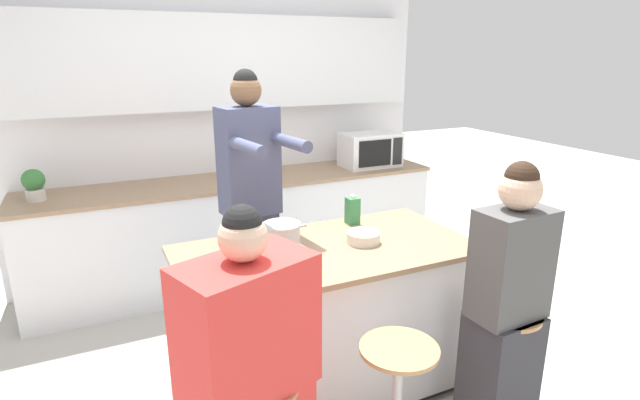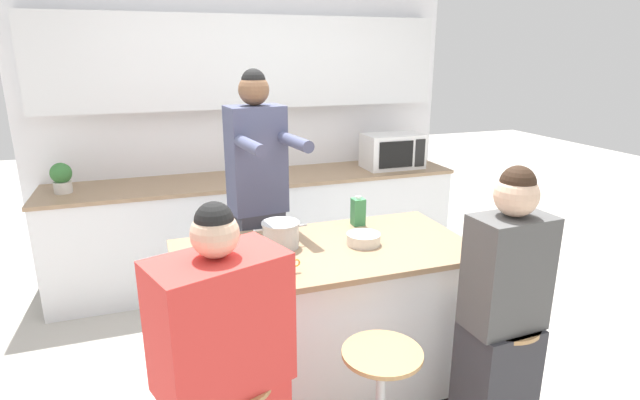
% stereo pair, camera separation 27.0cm
% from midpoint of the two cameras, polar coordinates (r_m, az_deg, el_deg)
% --- Properties ---
extents(ground_plane, '(16.00, 16.00, 0.00)m').
position_cam_midpoint_polar(ground_plane, '(3.16, -1.92, -20.56)').
color(ground_plane, '#B2ADA3').
extents(wall_back, '(3.67, 0.22, 2.70)m').
position_cam_midpoint_polar(wall_back, '(4.42, -12.55, 11.44)').
color(wall_back, white).
rests_on(wall_back, ground_plane).
extents(back_counter, '(3.41, 0.66, 0.89)m').
position_cam_midpoint_polar(back_counter, '(4.35, -10.71, -3.34)').
color(back_counter, silver).
rests_on(back_counter, ground_plane).
extents(kitchen_island, '(1.62, 0.83, 0.88)m').
position_cam_midpoint_polar(kitchen_island, '(2.91, -2.01, -13.53)').
color(kitchen_island, black).
rests_on(kitchen_island, ground_plane).
extents(bar_stool_rightmost, '(0.38, 0.38, 0.69)m').
position_cam_midpoint_polar(bar_stool_rightmost, '(2.78, 17.07, -18.12)').
color(bar_stool_rightmost, tan).
rests_on(bar_stool_rightmost, ground_plane).
extents(person_cooking, '(0.41, 0.62, 1.82)m').
position_cam_midpoint_polar(person_cooking, '(3.18, -10.26, -1.88)').
color(person_cooking, '#383842').
rests_on(person_cooking, ground_plane).
extents(person_wrapped_blanket, '(0.55, 0.43, 1.41)m').
position_cam_midpoint_polar(person_wrapped_blanket, '(2.06, -12.00, -20.99)').
color(person_wrapped_blanket, red).
rests_on(person_wrapped_blanket, ground_plane).
extents(person_seated_near, '(0.37, 0.28, 1.45)m').
position_cam_midpoint_polar(person_seated_near, '(2.59, 17.57, -12.85)').
color(person_seated_near, '#333338').
rests_on(person_seated_near, ground_plane).
extents(cooking_pot, '(0.30, 0.21, 0.14)m').
position_cam_midpoint_polar(cooking_pot, '(2.71, -7.25, -4.15)').
color(cooking_pot, '#B7BABC').
rests_on(cooking_pot, kitchen_island).
extents(fruit_bowl, '(0.19, 0.19, 0.06)m').
position_cam_midpoint_polar(fruit_bowl, '(2.79, 2.21, -4.33)').
color(fruit_bowl, silver).
rests_on(fruit_bowl, kitchen_island).
extents(coffee_cup_near, '(0.11, 0.08, 0.09)m').
position_cam_midpoint_polar(coffee_cup_near, '(2.40, -6.09, -7.61)').
color(coffee_cup_near, orange).
rests_on(coffee_cup_near, kitchen_island).
extents(banana_bunch, '(0.16, 0.12, 0.05)m').
position_cam_midpoint_polar(banana_bunch, '(2.42, -13.95, -8.39)').
color(banana_bunch, yellow).
rests_on(banana_bunch, kitchen_island).
extents(juice_carton, '(0.07, 0.07, 0.18)m').
position_cam_midpoint_polar(juice_carton, '(3.07, 1.22, -1.23)').
color(juice_carton, '#38844C').
rests_on(juice_carton, kitchen_island).
extents(microwave, '(0.52, 0.33, 0.31)m').
position_cam_midpoint_polar(microwave, '(4.59, 4.11, 5.73)').
color(microwave, white).
rests_on(microwave, back_counter).
extents(potted_plant, '(0.15, 0.15, 0.23)m').
position_cam_midpoint_polar(potted_plant, '(4.11, -31.57, 1.53)').
color(potted_plant, beige).
rests_on(potted_plant, back_counter).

